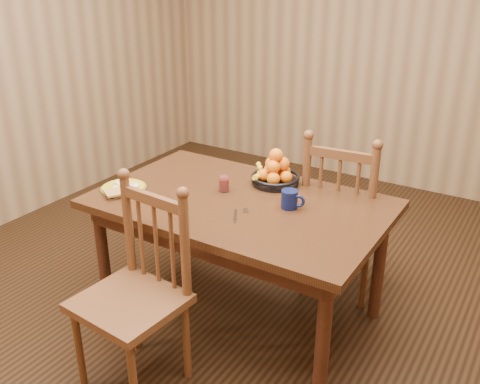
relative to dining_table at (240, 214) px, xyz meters
The scene contains 10 objects.
room 0.68m from the dining_table, ahead, with size 4.52×5.02×2.72m.
dining_table is the anchor object (origin of this frame).
chair_far 0.71m from the dining_table, 55.32° to the left, with size 0.52×0.50×1.06m.
chair_near 0.76m from the dining_table, 100.83° to the right, with size 0.50×0.48×1.03m.
breakfast_plate 0.70m from the dining_table, 160.60° to the right, with size 0.26×0.31×0.04m.
fork 0.20m from the dining_table, 60.15° to the right, with size 0.09×0.18×0.00m.
spoon 0.67m from the dining_table, 154.49° to the right, with size 0.06×0.15×0.01m.
coffee_mug 0.32m from the dining_table, 11.66° to the left, with size 0.13×0.09×0.10m.
juice_glass 0.20m from the dining_table, 157.51° to the left, with size 0.06×0.06×0.09m.
fruit_bowl 0.35m from the dining_table, 81.39° to the left, with size 0.32×0.29×0.22m.
Camera 1 is at (1.42, -2.29, 1.98)m, focal length 40.00 mm.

